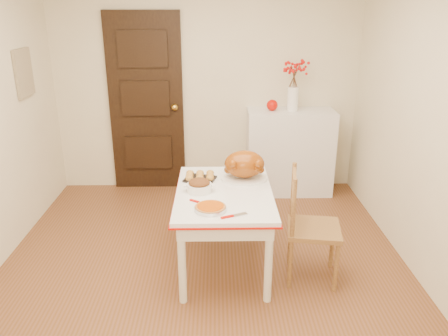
{
  "coord_description": "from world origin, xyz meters",
  "views": [
    {
      "loc": [
        0.11,
        -3.14,
        2.12
      ],
      "look_at": [
        0.17,
        0.23,
        0.87
      ],
      "focal_mm": 35.68,
      "sensor_mm": 36.0,
      "label": 1
    }
  ],
  "objects_px": {
    "sideboard": "(289,152)",
    "kitchen_table": "(224,229)",
    "pumpkin_pie": "(210,207)",
    "chair_oak": "(314,226)",
    "turkey_platter": "(244,166)"
  },
  "relations": [
    {
      "from": "kitchen_table",
      "to": "chair_oak",
      "type": "relative_size",
      "value": 1.25
    },
    {
      "from": "sideboard",
      "to": "pumpkin_pie",
      "type": "distance_m",
      "value": 2.17
    },
    {
      "from": "chair_oak",
      "to": "pumpkin_pie",
      "type": "bearing_deg",
      "value": 110.59
    },
    {
      "from": "sideboard",
      "to": "kitchen_table",
      "type": "bearing_deg",
      "value": -116.3
    },
    {
      "from": "chair_oak",
      "to": "turkey_platter",
      "type": "distance_m",
      "value": 0.78
    },
    {
      "from": "sideboard",
      "to": "chair_oak",
      "type": "relative_size",
      "value": 1.06
    },
    {
      "from": "turkey_platter",
      "to": "pumpkin_pie",
      "type": "height_order",
      "value": "turkey_platter"
    },
    {
      "from": "kitchen_table",
      "to": "pumpkin_pie",
      "type": "bearing_deg",
      "value": -106.67
    },
    {
      "from": "pumpkin_pie",
      "to": "sideboard",
      "type": "bearing_deg",
      "value": 65.36
    },
    {
      "from": "sideboard",
      "to": "pumpkin_pie",
      "type": "xyz_separation_m",
      "value": [
        -0.9,
        -1.96,
        0.22
      ]
    },
    {
      "from": "turkey_platter",
      "to": "pumpkin_pie",
      "type": "bearing_deg",
      "value": -103.33
    },
    {
      "from": "sideboard",
      "to": "kitchen_table",
      "type": "distance_m",
      "value": 1.79
    },
    {
      "from": "sideboard",
      "to": "chair_oak",
      "type": "xyz_separation_m",
      "value": [
        -0.08,
        -1.79,
        -0.03
      ]
    },
    {
      "from": "sideboard",
      "to": "pumpkin_pie",
      "type": "height_order",
      "value": "sideboard"
    },
    {
      "from": "chair_oak",
      "to": "turkey_platter",
      "type": "xyz_separation_m",
      "value": [
        -0.53,
        0.44,
        0.36
      ]
    }
  ]
}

